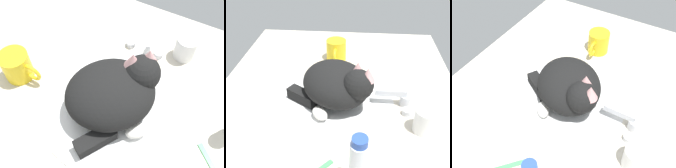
{
  "view_description": "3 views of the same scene",
  "coord_description": "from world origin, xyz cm",
  "views": [
    {
      "loc": [
        16.37,
        -30.31,
        64.3
      ],
      "look_at": [
        -1.11,
        3.01,
        6.52
      ],
      "focal_mm": 44.16,
      "sensor_mm": 36.0,
      "label": 1
    },
    {
      "loc": [
        65.48,
        6.26,
        52.77
      ],
      "look_at": [
        -2.96,
        0.4,
        4.77
      ],
      "focal_mm": 41.6,
      "sensor_mm": 36.0,
      "label": 2
    },
    {
      "loc": [
        46.56,
        25.13,
        64.32
      ],
      "look_at": [
        0.87,
        -1.24,
        7.61
      ],
      "focal_mm": 40.72,
      "sensor_mm": 36.0,
      "label": 3
    }
  ],
  "objects": [
    {
      "name": "toothpaste_bottle",
      "position": [
        30.25,
        7.54,
        7.26
      ],
      "size": [
        4.07,
        4.07,
        15.49
      ],
      "color": "white",
      "rests_on": "ground_plane"
    },
    {
      "name": "coffee_mug",
      "position": [
        -27.35,
        -2.42,
        4.2
      ],
      "size": [
        11.95,
        7.9,
        8.4
      ],
      "color": "yellow",
      "rests_on": "ground_plane"
    },
    {
      "name": "ground_plane",
      "position": [
        0.0,
        0.0,
        -1.5
      ],
      "size": [
        110.0,
        82.5,
        3.0
      ],
      "primitive_type": "cube",
      "color": "beige"
    },
    {
      "name": "cat",
      "position": [
        0.86,
        0.81,
        7.46
      ],
      "size": [
        29.5,
        30.56,
        15.59
      ],
      "color": "black",
      "rests_on": "sink_basin"
    },
    {
      "name": "sink_basin",
      "position": [
        0.0,
        0.0,
        0.39
      ],
      "size": [
        37.2,
        37.2,
        0.77
      ],
      "primitive_type": "cylinder",
      "color": "white",
      "rests_on": "ground_plane"
    },
    {
      "name": "rinse_cup",
      "position": [
        11.0,
        25.7,
        3.61
      ],
      "size": [
        6.19,
        6.19,
        7.23
      ],
      "color": "white",
      "rests_on": "ground_plane"
    },
    {
      "name": "faucet",
      "position": [
        0.0,
        20.31,
        2.6
      ],
      "size": [
        11.83,
        11.49,
        5.74
      ],
      "color": "silver",
      "rests_on": "ground_plane"
    }
  ]
}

